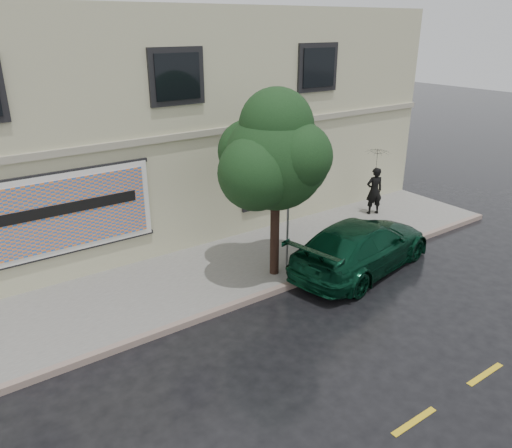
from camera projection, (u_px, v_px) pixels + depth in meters
ground at (289, 329)px, 11.42m from camera, size 90.00×90.00×0.00m
sidewalk at (216, 273)px, 13.85m from camera, size 20.00×3.50×0.15m
curb at (252, 299)px, 12.53m from camera, size 20.00×0.18×0.16m
road_marking at (414, 421)px, 8.77m from camera, size 19.00×0.12×0.01m
building at (125, 119)px, 16.92m from camera, size 20.00×8.12×7.00m
billboard at (71, 212)px, 12.66m from camera, size 4.30×0.16×2.20m
car at (362, 246)px, 13.97m from camera, size 5.29×3.10×1.45m
pedestrian at (374, 191)px, 17.65m from camera, size 0.72×0.59×1.70m
umbrella at (377, 158)px, 17.20m from camera, size 1.25×1.25×0.70m
street_tree at (276, 160)px, 12.50m from camera, size 2.58×2.58×4.49m
sign_pole at (288, 207)px, 13.46m from camera, size 0.36×0.09×2.97m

